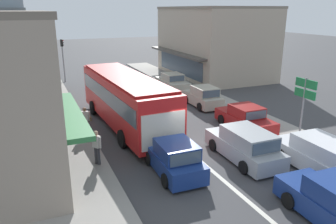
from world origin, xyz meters
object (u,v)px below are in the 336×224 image
at_px(pedestrian_with_handbag_near, 85,119).
at_px(parked_sedan_kerb_rear, 172,82).
at_px(directional_road_sign, 305,94).
at_px(parked_hatchback_kerb_third, 203,97).
at_px(wagon_adjacent_lane_lead, 245,145).
at_px(parked_wagon_kerb_front, 319,156).
at_px(pedestrian_browsing_midblock, 97,145).
at_px(hatchback_behind_bus_mid, 174,158).
at_px(city_bus, 125,97).
at_px(parked_sedan_kerb_second, 245,118).
at_px(traffic_light_downstreet, 63,53).

bearing_deg(pedestrian_with_handbag_near, parked_sedan_kerb_rear, 43.50).
distance_m(directional_road_sign, pedestrian_with_handbag_near, 12.01).
bearing_deg(parked_hatchback_kerb_third, wagon_adjacent_lane_lead, -106.63).
relative_size(parked_wagon_kerb_front, directional_road_sign, 1.26).
height_order(parked_hatchback_kerb_third, pedestrian_browsing_midblock, pedestrian_browsing_midblock).
xyz_separation_m(parked_wagon_kerb_front, directional_road_sign, (1.72, 2.91, 1.96)).
bearing_deg(wagon_adjacent_lane_lead, hatchback_behind_bus_mid, 179.15).
relative_size(parked_sedan_kerb_rear, directional_road_sign, 1.17).
relative_size(parked_hatchback_kerb_third, parked_sedan_kerb_rear, 0.88).
distance_m(parked_sedan_kerb_rear, directional_road_sign, 14.36).
distance_m(directional_road_sign, pedestrian_browsing_midblock, 11.00).
height_order(city_bus, parked_sedan_kerb_second, city_bus).
bearing_deg(parked_hatchback_kerb_third, pedestrian_browsing_midblock, -143.92).
height_order(parked_wagon_kerb_front, parked_hatchback_kerb_third, parked_wagon_kerb_front).
bearing_deg(parked_sedan_kerb_rear, hatchback_behind_bus_mid, -113.60).
bearing_deg(directional_road_sign, pedestrian_browsing_midblock, 172.54).
distance_m(parked_sedan_kerb_rear, pedestrian_browsing_midblock, 15.86).
height_order(directional_road_sign, pedestrian_with_handbag_near, directional_road_sign).
xyz_separation_m(hatchback_behind_bus_mid, parked_sedan_kerb_second, (6.28, 3.48, -0.05)).
relative_size(city_bus, wagon_adjacent_lane_lead, 2.43).
bearing_deg(wagon_adjacent_lane_lead, parked_sedan_kerb_second, 53.77).
bearing_deg(hatchback_behind_bus_mid, traffic_light_downstreet, 95.68).
relative_size(parked_hatchback_kerb_third, directional_road_sign, 1.03).
xyz_separation_m(parked_sedan_kerb_rear, pedestrian_browsing_midblock, (-9.44, -12.74, 0.40)).
xyz_separation_m(directional_road_sign, pedestrian_browsing_midblock, (-10.79, 1.41, -1.64)).
bearing_deg(hatchback_behind_bus_mid, pedestrian_browsing_midblock, 146.72).
bearing_deg(city_bus, directional_road_sign, -37.49).
distance_m(wagon_adjacent_lane_lead, parked_wagon_kerb_front, 3.29).
height_order(wagon_adjacent_lane_lead, pedestrian_browsing_midblock, pedestrian_browsing_midblock).
height_order(traffic_light_downstreet, directional_road_sign, traffic_light_downstreet).
bearing_deg(parked_sedan_kerb_second, pedestrian_with_handbag_near, 165.06).
bearing_deg(pedestrian_browsing_midblock, city_bus, 59.88).
height_order(parked_wagon_kerb_front, pedestrian_with_handbag_near, pedestrian_with_handbag_near).
xyz_separation_m(parked_sedan_kerb_second, parked_hatchback_kerb_third, (0.05, 5.31, 0.05)).
bearing_deg(parked_sedan_kerb_second, parked_sedan_kerb_rear, 89.27).
bearing_deg(parked_hatchback_kerb_third, parked_sedan_kerb_rear, 89.13).
distance_m(city_bus, parked_wagon_kerb_front, 11.11).
xyz_separation_m(hatchback_behind_bus_mid, parked_hatchback_kerb_third, (6.34, 8.78, 0.00)).
relative_size(parked_wagon_kerb_front, pedestrian_with_handbag_near, 2.78).
xyz_separation_m(hatchback_behind_bus_mid, parked_wagon_kerb_front, (6.06, -2.35, 0.04)).
xyz_separation_m(city_bus, parked_sedan_kerb_rear, (6.68, 7.98, -1.22)).
distance_m(city_bus, traffic_light_downstreet, 15.45).
bearing_deg(parked_sedan_kerb_second, pedestrian_browsing_midblock, -170.81).
relative_size(city_bus, traffic_light_downstreet, 2.61).
bearing_deg(parked_sedan_kerb_rear, parked_sedan_kerb_second, -90.73).
distance_m(city_bus, parked_sedan_kerb_rear, 10.48).
distance_m(city_bus, pedestrian_with_handbag_near, 2.83).
relative_size(parked_sedan_kerb_rear, pedestrian_browsing_midblock, 2.59).
distance_m(parked_wagon_kerb_front, pedestrian_browsing_midblock, 10.05).
bearing_deg(parked_wagon_kerb_front, directional_road_sign, 59.38).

